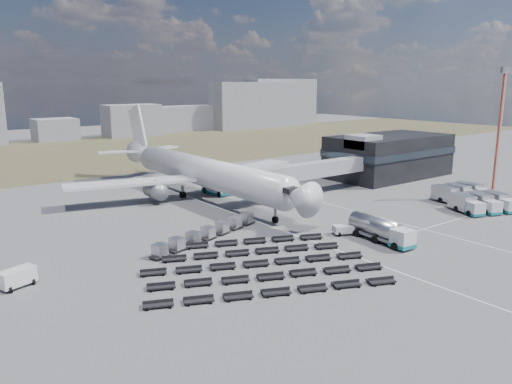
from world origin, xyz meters
TOP-DOWN VIEW (x-y plane):
  - ground at (0.00, 0.00)m, footprint 420.00×420.00m
  - grass_strip at (0.00, 110.00)m, footprint 420.00×90.00m
  - lane_markings at (9.77, 3.00)m, footprint 47.12×110.00m
  - terminal at (47.77, 23.96)m, footprint 30.40×16.40m
  - jet_bridge at (15.90, 20.42)m, footprint 30.30×3.80m
  - airliner at (0.00, 32.38)m, footprint 51.59×64.53m
  - skyline at (20.80, 151.55)m, footprint 289.55×24.78m
  - fuel_tanker at (5.70, -7.88)m, footprint 3.55×10.87m
  - pushback_tug at (4.00, -2.37)m, footprint 3.65×2.94m
  - utility_van at (-39.70, 6.20)m, footprint 4.31×3.02m
  - catering_truck at (3.92, 32.77)m, footprint 3.16×6.99m
  - service_trucks_near at (33.81, -7.81)m, footprint 11.38×10.09m
  - service_trucks_far at (38.10, -1.22)m, footprint 10.21×8.28m
  - uld_row at (-13.47, 8.08)m, footprint 21.42×8.16m
  - baggage_dollies at (-14.60, -5.02)m, footprint 32.56×28.39m
  - floodlight_mast at (44.84, -3.82)m, footprint 2.39×1.95m

SIDE VIEW (x-z plane):
  - ground at x=0.00m, z-range 0.00..0.00m
  - grass_strip at x=0.00m, z-range 0.00..0.01m
  - lane_markings at x=9.77m, z-range 0.00..0.01m
  - baggage_dollies at x=-14.60m, z-range 0.00..0.75m
  - pushback_tug at x=4.00m, z-range 0.00..1.45m
  - uld_row at x=-13.47m, z-range 0.17..1.87m
  - utility_van at x=-39.70m, z-range 0.00..2.13m
  - service_trucks_far at x=38.10m, z-range 0.12..2.96m
  - service_trucks_near at x=33.81m, z-range 0.12..2.99m
  - catering_truck at x=3.92m, z-range 0.04..3.18m
  - fuel_tanker at x=5.70m, z-range 0.00..3.45m
  - jet_bridge at x=15.90m, z-range 1.53..8.58m
  - terminal at x=47.77m, z-range -0.25..10.75m
  - airliner at x=0.00m, z-range -3.52..14.10m
  - skyline at x=20.80m, z-range -2.66..22.70m
  - floodlight_mast at x=44.84m, z-range 0.03..25.24m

